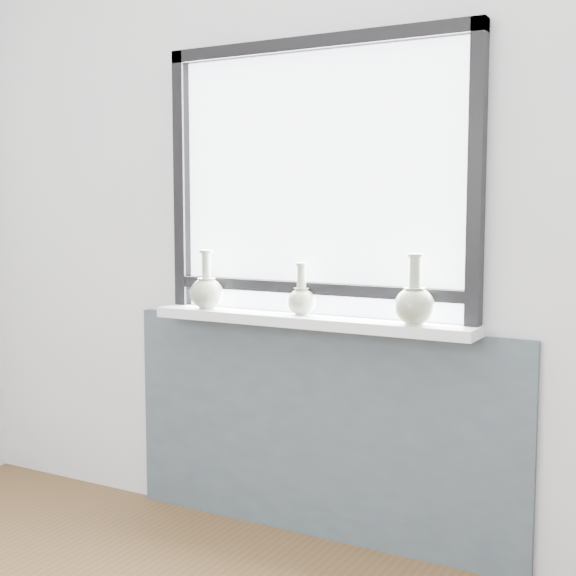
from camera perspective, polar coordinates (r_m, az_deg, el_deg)
The scene contains 7 objects.
back_wall at distance 3.13m, azimuth 2.34°, elevation 5.54°, with size 3.60×0.02×2.60m, color silver.
apron_panel at distance 3.22m, azimuth 2.03°, elevation -10.11°, with size 1.70×0.03×0.86m, color #47555D.
windowsill at distance 3.07m, azimuth 1.46°, elevation -2.33°, with size 1.32×0.18×0.04m, color white.
window at distance 3.09m, azimuth 2.04°, elevation 8.16°, with size 1.30×0.06×1.05m.
vase_a at distance 3.27m, azimuth -5.81°, elevation -0.20°, with size 0.14×0.14×0.24m.
vase_b at distance 3.07m, azimuth 0.96°, elevation -0.76°, with size 0.11×0.11×0.20m.
vase_c at distance 2.85m, azimuth 8.98°, elevation -1.03°, with size 0.14×0.14×0.25m.
Camera 1 is at (1.41, -0.98, 1.32)m, focal length 50.00 mm.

